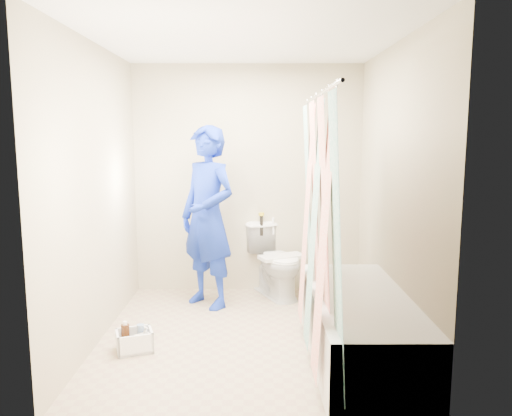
{
  "coord_description": "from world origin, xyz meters",
  "views": [
    {
      "loc": [
        0.07,
        -3.98,
        1.67
      ],
      "look_at": [
        0.08,
        0.36,
        1.04
      ],
      "focal_mm": 35.0,
      "sensor_mm": 36.0,
      "label": 1
    }
  ],
  "objects_px": {
    "cleaning_caddy": "(136,341)",
    "plumber": "(208,217)",
    "toilet": "(277,260)",
    "bathtub": "(359,325)"
  },
  "relations": [
    {
      "from": "cleaning_caddy",
      "to": "plumber",
      "type": "bearing_deg",
      "value": 46.79
    },
    {
      "from": "bathtub",
      "to": "cleaning_caddy",
      "type": "relative_size",
      "value": 5.3
    },
    {
      "from": "bathtub",
      "to": "toilet",
      "type": "height_order",
      "value": "toilet"
    },
    {
      "from": "toilet",
      "to": "plumber",
      "type": "xyz_separation_m",
      "value": [
        -0.68,
        -0.29,
        0.51
      ]
    },
    {
      "from": "bathtub",
      "to": "cleaning_caddy",
      "type": "bearing_deg",
      "value": 175.16
    },
    {
      "from": "toilet",
      "to": "plumber",
      "type": "distance_m",
      "value": 0.9
    },
    {
      "from": "toilet",
      "to": "cleaning_caddy",
      "type": "xyz_separation_m",
      "value": [
        -1.16,
        -1.36,
        -0.3
      ]
    },
    {
      "from": "bathtub",
      "to": "toilet",
      "type": "xyz_separation_m",
      "value": [
        -0.55,
        1.51,
        0.11
      ]
    },
    {
      "from": "plumber",
      "to": "cleaning_caddy",
      "type": "relative_size",
      "value": 5.35
    },
    {
      "from": "toilet",
      "to": "plumber",
      "type": "height_order",
      "value": "plumber"
    }
  ]
}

